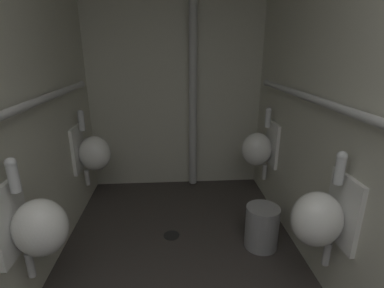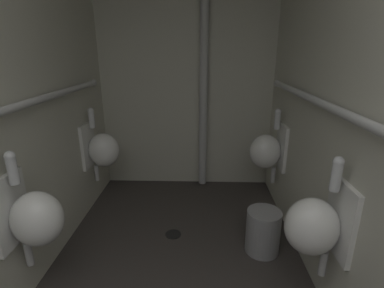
{
  "view_description": "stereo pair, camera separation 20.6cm",
  "coord_description": "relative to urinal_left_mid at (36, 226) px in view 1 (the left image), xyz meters",
  "views": [
    {
      "loc": [
        -0.04,
        0.32,
        1.56
      ],
      "look_at": [
        0.1,
        2.35,
        0.89
      ],
      "focal_mm": 26.94,
      "sensor_mm": 36.0,
      "label": 1
    },
    {
      "loc": [
        0.16,
        0.32,
        1.56
      ],
      "look_at": [
        0.1,
        2.35,
        0.89
      ],
      "focal_mm": 26.94,
      "sensor_mm": 36.0,
      "label": 2
    }
  ],
  "objects": [
    {
      "name": "urinal_right_mid",
      "position": [
        1.63,
        -0.03,
        0.0
      ],
      "size": [
        0.32,
        0.3,
        0.76
      ],
      "color": "white"
    },
    {
      "name": "wall_right",
      "position": [
        1.81,
        0.01,
        0.65
      ],
      "size": [
        0.06,
        3.68,
        2.54
      ],
      "primitive_type": "cube",
      "color": "beige",
      "rests_on": "ground"
    },
    {
      "name": "urinal_left_mid",
      "position": [
        0.0,
        0.0,
        0.0
      ],
      "size": [
        0.32,
        0.3,
        0.76
      ],
      "color": "white"
    },
    {
      "name": "wall_back",
      "position": [
        0.82,
        1.83,
        0.65
      ],
      "size": [
        2.05,
        0.06,
        2.54
      ],
      "primitive_type": "cube",
      "color": "beige",
      "rests_on": "ground"
    },
    {
      "name": "waste_bin",
      "position": [
        1.49,
        0.53,
        -0.44
      ],
      "size": [
        0.27,
        0.27,
        0.36
      ],
      "primitive_type": "cylinder",
      "color": "gray",
      "rests_on": "ground"
    },
    {
      "name": "standpipe_back_wall",
      "position": [
        1.01,
        1.72,
        0.65
      ],
      "size": [
        0.09,
        0.09,
        2.49
      ],
      "primitive_type": "cylinder",
      "color": "#B2B2B2",
      "rests_on": "ground"
    },
    {
      "name": "urinal_left_far",
      "position": [
        0.0,
        1.22,
        0.0
      ],
      "size": [
        0.32,
        0.3,
        0.76
      ],
      "color": "white"
    },
    {
      "name": "floor_drain",
      "position": [
        0.75,
        0.72,
        -0.62
      ],
      "size": [
        0.14,
        0.14,
        0.01
      ],
      "primitive_type": "cylinder",
      "color": "black",
      "rests_on": "ground"
    },
    {
      "name": "urinal_right_far",
      "position": [
        1.63,
        1.22,
        0.0
      ],
      "size": [
        0.32,
        0.3,
        0.76
      ],
      "color": "white"
    },
    {
      "name": "supply_pipe_right",
      "position": [
        1.72,
        0.0,
        0.62
      ],
      "size": [
        0.06,
        2.91,
        0.06
      ],
      "color": "#B2B2B2"
    }
  ]
}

